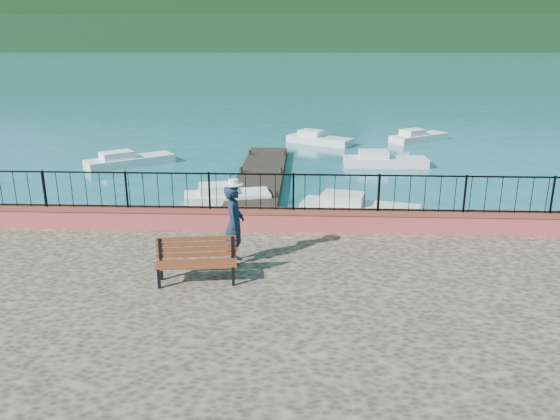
# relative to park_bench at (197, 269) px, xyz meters

# --- Properties ---
(ground) EXTENTS (2000.00, 2000.00, 0.00)m
(ground) POSITION_rel_park_bench_xyz_m (2.23, -0.40, -1.48)
(ground) COLOR #19596B
(ground) RESTS_ON ground
(parapet) EXTENTS (28.00, 0.46, 0.58)m
(parapet) POSITION_rel_park_bench_xyz_m (2.23, 3.30, 0.01)
(parapet) COLOR #A23A40
(parapet) RESTS_ON promenade
(railing) EXTENTS (27.00, 0.05, 0.95)m
(railing) POSITION_rel_park_bench_xyz_m (2.23, 3.30, 0.77)
(railing) COLOR black
(railing) RESTS_ON parapet
(dock) EXTENTS (2.00, 16.00, 0.30)m
(dock) POSITION_rel_park_bench_xyz_m (0.23, 11.60, -1.33)
(dock) COLOR #2D231C
(dock) RESTS_ON ground
(far_forest) EXTENTS (900.00, 60.00, 18.00)m
(far_forest) POSITION_rel_park_bench_xyz_m (2.23, 299.60, 7.52)
(far_forest) COLOR black
(far_forest) RESTS_ON ground
(foothills) EXTENTS (900.00, 120.00, 44.00)m
(foothills) POSITION_rel_park_bench_xyz_m (2.23, 359.60, 20.52)
(foothills) COLOR black
(foothills) RESTS_ON ground
(companion_hill) EXTENTS (448.00, 384.00, 180.00)m
(companion_hill) POSITION_rel_park_bench_xyz_m (222.23, 559.60, -1.48)
(companion_hill) COLOR #142D23
(companion_hill) RESTS_ON ground
(park_bench) EXTENTS (1.72, 0.76, 0.92)m
(park_bench) POSITION_rel_park_bench_xyz_m (0.00, 0.00, 0.00)
(park_bench) COLOR black
(park_bench) RESTS_ON promenade
(person) EXTENTS (0.44, 0.67, 1.82)m
(person) POSITION_rel_park_bench_xyz_m (0.66, 1.08, 0.63)
(person) COLOR #101D32
(person) RESTS_ON promenade
(hat) EXTENTS (0.44, 0.44, 0.12)m
(hat) POSITION_rel_park_bench_xyz_m (0.66, 1.08, 1.60)
(hat) COLOR white
(hat) RESTS_ON person
(boat_0) EXTENTS (3.45, 2.02, 0.80)m
(boat_0) POSITION_rel_park_bench_xyz_m (-0.76, 9.71, -1.08)
(boat_0) COLOR white
(boat_0) RESTS_ON ground
(boat_1) EXTENTS (4.38, 2.31, 0.80)m
(boat_1) POSITION_rel_park_bench_xyz_m (4.22, 8.41, -1.08)
(boat_1) COLOR silver
(boat_1) RESTS_ON ground
(boat_2) EXTENTS (4.12, 1.34, 0.80)m
(boat_2) POSITION_rel_park_bench_xyz_m (6.25, 16.60, -1.08)
(boat_2) COLOR silver
(boat_2) RESTS_ON ground
(boat_3) EXTENTS (4.23, 3.62, 0.80)m
(boat_3) POSITION_rel_park_bench_xyz_m (-6.55, 16.10, -1.08)
(boat_3) COLOR white
(boat_3) RESTS_ON ground
(boat_4) EXTENTS (4.13, 3.17, 0.80)m
(boat_4) POSITION_rel_park_bench_xyz_m (3.10, 22.55, -1.08)
(boat_4) COLOR silver
(boat_4) RESTS_ON ground
(boat_5) EXTENTS (3.97, 3.39, 0.80)m
(boat_5) POSITION_rel_park_bench_xyz_m (9.31, 23.78, -1.08)
(boat_5) COLOR silver
(boat_5) RESTS_ON ground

